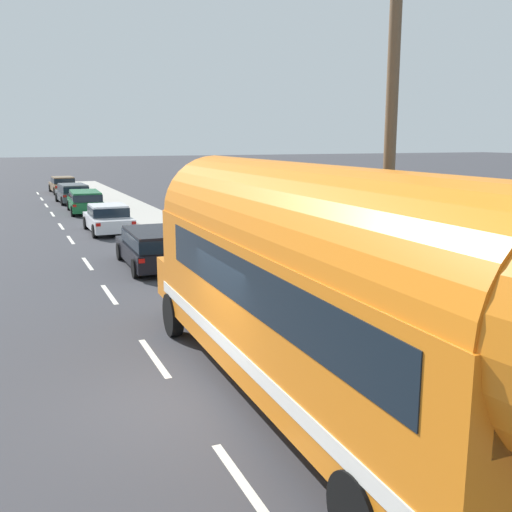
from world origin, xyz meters
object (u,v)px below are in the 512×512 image
at_px(painted_bus, 322,282).
at_px(car_third, 85,200).
at_px(utility_pole, 390,143).
at_px(car_second, 108,218).
at_px(car_fourth, 73,192).
at_px(car_lead, 152,246).
at_px(car_fifth, 63,184).

relative_size(painted_bus, car_third, 2.60).
height_order(utility_pole, painted_bus, utility_pole).
relative_size(utility_pole, car_third, 1.75).
distance_m(utility_pole, car_third, 27.93).
xyz_separation_m(car_second, car_third, (-0.02, 8.39, 0.07)).
xyz_separation_m(utility_pole, car_fourth, (-2.68, 33.72, -3.63)).
bearing_deg(utility_pole, car_lead, 103.66).
xyz_separation_m(painted_bus, car_fourth, (0.02, 35.88, -1.51)).
xyz_separation_m(car_lead, car_second, (-0.08, 8.84, -0.06)).
xyz_separation_m(car_second, car_fifth, (0.06, 23.38, 0.01)).
xyz_separation_m(painted_bus, car_third, (0.10, 29.72, -1.50)).
bearing_deg(car_third, car_fifth, 89.70).
bearing_deg(car_fifth, car_fourth, -91.00).
xyz_separation_m(painted_bus, car_second, (0.12, 21.33, -1.57)).
height_order(painted_bus, car_second, painted_bus).
bearing_deg(car_second, car_fourth, 90.37).
relative_size(car_lead, car_fifth, 0.96).
distance_m(car_second, car_fifth, 23.38).
height_order(painted_bus, car_fifth, painted_bus).
xyz_separation_m(car_lead, car_fifth, (-0.02, 32.23, -0.05)).
xyz_separation_m(utility_pole, car_second, (-2.59, 19.18, -3.69)).
bearing_deg(car_lead, car_second, 90.50).
height_order(car_lead, car_third, same).
bearing_deg(car_third, painted_bus, -90.19).
bearing_deg(utility_pole, car_second, 97.68).
bearing_deg(car_second, painted_bus, -90.31).
bearing_deg(painted_bus, car_lead, 89.11).
xyz_separation_m(car_second, car_fourth, (-0.09, 14.55, 0.06)).
height_order(utility_pole, car_fourth, utility_pole).
height_order(car_second, car_fourth, same).
relative_size(painted_bus, car_fourth, 2.84).
xyz_separation_m(utility_pole, car_fifth, (-2.53, 42.56, -3.68)).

